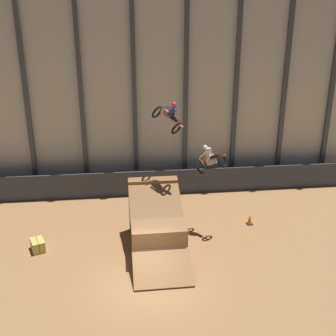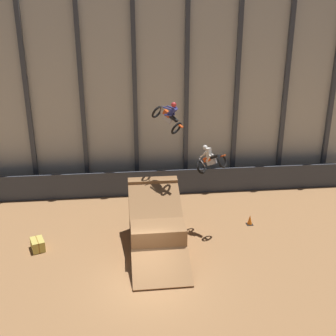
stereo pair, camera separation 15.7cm
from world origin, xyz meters
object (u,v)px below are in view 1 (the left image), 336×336
object	(u,v)px
hay_bale_trackside	(38,245)
rider_bike_left_air	(169,117)
traffic_cone_near_ramp	(250,220)
dirt_ramp	(156,226)
rider_bike_right_air	(210,160)

from	to	relation	value
hay_bale_trackside	rider_bike_left_air	bearing A→B (deg)	12.48
traffic_cone_near_ramp	hay_bale_trackside	distance (m)	11.53
dirt_ramp	rider_bike_left_air	world-z (taller)	rider_bike_left_air
rider_bike_right_air	traffic_cone_near_ramp	xyz separation A→B (m)	(2.49, 0.29, -3.77)
rider_bike_right_air	traffic_cone_near_ramp	bearing A→B (deg)	-39.72
traffic_cone_near_ramp	hay_bale_trackside	world-z (taller)	traffic_cone_near_ramp
dirt_ramp	rider_bike_right_air	world-z (taller)	rider_bike_right_air
rider_bike_left_air	hay_bale_trackside	size ratio (longest dim) A/B	1.65
rider_bike_right_air	hay_bale_trackside	bearing A→B (deg)	140.84
rider_bike_left_air	traffic_cone_near_ramp	size ratio (longest dim) A/B	2.98
rider_bike_right_air	traffic_cone_near_ramp	distance (m)	4.52
rider_bike_left_air	hay_bale_trackside	world-z (taller)	rider_bike_left_air
rider_bike_left_air	dirt_ramp	bearing A→B (deg)	-165.27
rider_bike_left_air	hay_bale_trackside	xyz separation A→B (m)	(-6.80, -1.51, -6.04)
rider_bike_left_air	rider_bike_right_air	size ratio (longest dim) A/B	1.01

